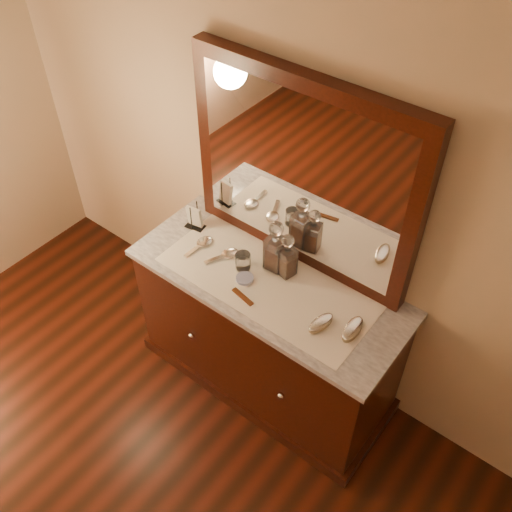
# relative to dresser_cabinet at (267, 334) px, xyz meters

# --- Properties ---
(dresser_cabinet) EXTENTS (1.40, 0.55, 0.82)m
(dresser_cabinet) POSITION_rel_dresser_cabinet_xyz_m (0.00, 0.00, 0.00)
(dresser_cabinet) COLOR black
(dresser_cabinet) RESTS_ON floor
(dresser_plinth) EXTENTS (1.46, 0.59, 0.08)m
(dresser_plinth) POSITION_rel_dresser_cabinet_xyz_m (0.00, 0.00, -0.37)
(dresser_plinth) COLOR black
(dresser_plinth) RESTS_ON floor
(knob_left) EXTENTS (0.04, 0.04, 0.04)m
(knob_left) POSITION_rel_dresser_cabinet_xyz_m (-0.30, -0.28, 0.04)
(knob_left) COLOR silver
(knob_left) RESTS_ON dresser_cabinet
(knob_right) EXTENTS (0.04, 0.04, 0.04)m
(knob_right) POSITION_rel_dresser_cabinet_xyz_m (0.30, -0.28, 0.04)
(knob_right) COLOR silver
(knob_right) RESTS_ON dresser_cabinet
(marble_top) EXTENTS (1.44, 0.59, 0.03)m
(marble_top) POSITION_rel_dresser_cabinet_xyz_m (0.00, 0.00, 0.42)
(marble_top) COLOR white
(marble_top) RESTS_ON dresser_cabinet
(mirror_frame) EXTENTS (1.20, 0.08, 1.00)m
(mirror_frame) POSITION_rel_dresser_cabinet_xyz_m (0.00, 0.25, 0.94)
(mirror_frame) COLOR black
(mirror_frame) RESTS_ON marble_top
(mirror_glass) EXTENTS (1.06, 0.01, 0.86)m
(mirror_glass) POSITION_rel_dresser_cabinet_xyz_m (0.00, 0.21, 0.94)
(mirror_glass) COLOR white
(mirror_glass) RESTS_ON marble_top
(lace_runner) EXTENTS (1.10, 0.45, 0.00)m
(lace_runner) POSITION_rel_dresser_cabinet_xyz_m (0.00, -0.02, 0.44)
(lace_runner) COLOR white
(lace_runner) RESTS_ON marble_top
(pin_dish) EXTENTS (0.11, 0.11, 0.02)m
(pin_dish) POSITION_rel_dresser_cabinet_xyz_m (-0.09, -0.07, 0.45)
(pin_dish) COLOR white
(pin_dish) RESTS_ON lace_runner
(comb) EXTENTS (0.14, 0.05, 0.01)m
(comb) POSITION_rel_dresser_cabinet_xyz_m (-0.03, -0.17, 0.45)
(comb) COLOR brown
(comb) RESTS_ON lace_runner
(napkin_rack) EXTENTS (0.11, 0.08, 0.16)m
(napkin_rack) POSITION_rel_dresser_cabinet_xyz_m (-0.55, 0.07, 0.50)
(napkin_rack) COLOR black
(napkin_rack) RESTS_ON marble_top
(decanter_left) EXTENTS (0.09, 0.09, 0.30)m
(decanter_left) POSITION_rel_dresser_cabinet_xyz_m (-0.03, 0.09, 0.56)
(decanter_left) COLOR brown
(decanter_left) RESTS_ON lace_runner
(decanter_right) EXTENTS (0.09, 0.09, 0.26)m
(decanter_right) POSITION_rel_dresser_cabinet_xyz_m (0.04, 0.09, 0.54)
(decanter_right) COLOR brown
(decanter_right) RESTS_ON lace_runner
(brush_near) EXTENTS (0.09, 0.15, 0.04)m
(brush_near) POSITION_rel_dresser_cabinet_xyz_m (0.36, -0.08, 0.46)
(brush_near) COLOR #8F7857
(brush_near) RESTS_ON lace_runner
(brush_far) EXTENTS (0.08, 0.16, 0.04)m
(brush_far) POSITION_rel_dresser_cabinet_xyz_m (0.50, -0.03, 0.47)
(brush_far) COLOR #8F7857
(brush_far) RESTS_ON lace_runner
(hand_mirror_outer) EXTENTS (0.08, 0.20, 0.02)m
(hand_mirror_outer) POSITION_rel_dresser_cabinet_xyz_m (-0.43, -0.01, 0.45)
(hand_mirror_outer) COLOR silver
(hand_mirror_outer) RESTS_ON lace_runner
(hand_mirror_inner) EXTENTS (0.12, 0.19, 0.02)m
(hand_mirror_inner) POSITION_rel_dresser_cabinet_xyz_m (-0.27, 0.01, 0.45)
(hand_mirror_inner) COLOR silver
(hand_mirror_inner) RESTS_ON lace_runner
(tumblers) EXTENTS (0.08, 0.08, 0.09)m
(tumblers) POSITION_rel_dresser_cabinet_xyz_m (-0.15, -0.01, 0.49)
(tumblers) COLOR white
(tumblers) RESTS_ON lace_runner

